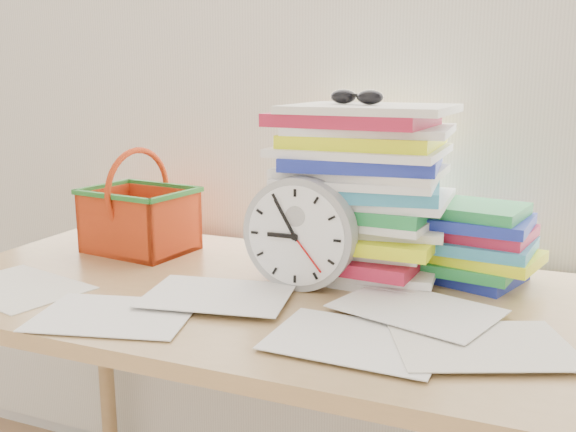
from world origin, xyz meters
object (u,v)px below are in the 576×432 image
at_px(paper_stack, 361,191).
at_px(basket, 139,201).
at_px(clock, 300,233).
at_px(book_stack, 471,242).
at_px(desk, 266,326).

height_order(paper_stack, basket, paper_stack).
bearing_deg(paper_stack, clock, -118.16).
height_order(clock, book_stack, clock).
bearing_deg(basket, book_stack, 13.25).
xyz_separation_m(desk, paper_stack, (0.14, 0.18, 0.25)).
relative_size(paper_stack, clock, 1.59).
bearing_deg(book_stack, desk, -148.17).
distance_m(book_stack, basket, 0.76).
xyz_separation_m(clock, basket, (-0.46, 0.12, 0.01)).
bearing_deg(book_stack, basket, -174.72).
xyz_separation_m(desk, clock, (0.06, 0.04, 0.19)).
bearing_deg(basket, desk, -13.03).
bearing_deg(basket, clock, -6.38).
distance_m(clock, book_stack, 0.36).
distance_m(paper_stack, basket, 0.54).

